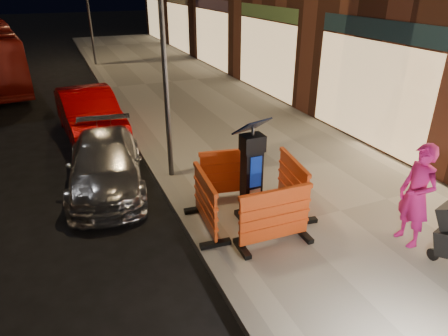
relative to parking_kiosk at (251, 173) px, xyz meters
name	(u,v)px	position (x,y,z in m)	size (l,w,h in m)	color
ground_plane	(205,252)	(-1.17, -0.52, -1.13)	(120.00, 120.00, 0.00)	black
sidewalk	(340,214)	(1.83, -0.52, -1.06)	(6.00, 60.00, 0.15)	gray
kerb	(205,248)	(-1.17, -0.52, -1.06)	(0.30, 60.00, 0.15)	slate
parking_kiosk	(251,173)	(0.00, 0.00, 0.00)	(0.62, 0.62, 1.97)	black
barrier_front	(275,217)	(0.00, -0.95, -0.43)	(1.41, 0.58, 1.10)	#E64B18
barrier_back	(231,173)	(0.00, 0.95, -0.43)	(1.41, 0.58, 1.10)	#E64B18
barrier_kerbside	(205,203)	(-0.95, 0.00, -0.43)	(1.41, 0.58, 1.10)	#E64B18
barrier_bldgside	(292,184)	(0.95, 0.00, -0.43)	(1.41, 0.58, 1.10)	#E64B18
car_silver	(109,186)	(-2.40, 2.77, -1.13)	(1.65, 4.07, 1.18)	#AEAEB3
car_red	(93,136)	(-2.36, 6.40, -1.13)	(1.53, 4.39, 1.45)	#A60304
man	(417,196)	(2.27, -1.85, -0.03)	(0.69, 0.46, 1.90)	#B81870
street_lamp_mid	(164,48)	(-0.92, 2.48, 2.02)	(0.12, 0.12, 6.00)	#3F3F44
street_lamp_far	(88,6)	(-0.92, 17.48, 2.02)	(0.12, 0.12, 6.00)	#3F3F44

